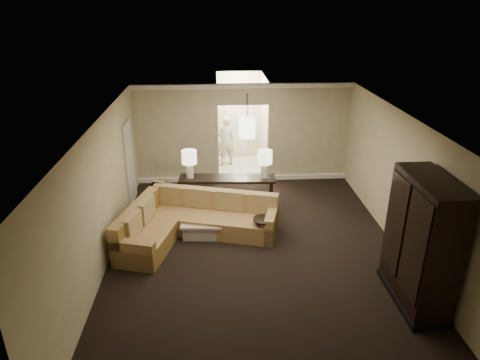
{
  "coord_description": "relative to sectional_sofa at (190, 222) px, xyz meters",
  "views": [
    {
      "loc": [
        -0.81,
        -7.49,
        4.92
      ],
      "look_at": [
        -0.26,
        1.2,
        1.18
      ],
      "focal_mm": 32.0,
      "sensor_mm": 36.0,
      "label": 1
    }
  ],
  "objects": [
    {
      "name": "coffee_table",
      "position": [
        0.27,
        0.14,
        -0.17
      ],
      "size": [
        0.96,
        0.96,
        0.38
      ],
      "rotation": [
        0.0,
        0.0,
        -0.07
      ],
      "color": "beige",
      "rests_on": "ground"
    },
    {
      "name": "wall_front",
      "position": [
        1.39,
        -4.86,
        1.04
      ],
      "size": [
        6.0,
        0.04,
        2.8
      ],
      "primitive_type": "cube",
      "color": "beige",
      "rests_on": "ground"
    },
    {
      "name": "crown_molding",
      "position": [
        1.39,
        3.09,
        2.37
      ],
      "size": [
        6.0,
        0.1,
        0.12
      ],
      "primitive_type": "cube",
      "color": "white",
      "rests_on": "wall_back"
    },
    {
      "name": "table_lamp_right",
      "position": [
        1.77,
        1.12,
        1.0
      ],
      "size": [
        0.36,
        0.36,
        0.69
      ],
      "color": "white",
      "rests_on": "console_table"
    },
    {
      "name": "foyer",
      "position": [
        1.39,
        4.48,
        0.94
      ],
      "size": [
        1.44,
        2.02,
        2.8
      ],
      "color": "white",
      "rests_on": "ground"
    },
    {
      "name": "wall_back",
      "position": [
        1.39,
        3.14,
        1.04
      ],
      "size": [
        6.0,
        0.04,
        2.8
      ],
      "primitive_type": "cube",
      "color": "beige",
      "rests_on": "ground"
    },
    {
      "name": "wall_left",
      "position": [
        -1.61,
        -0.86,
        1.04
      ],
      "size": [
        0.04,
        8.0,
        2.8
      ],
      "primitive_type": "cube",
      "color": "beige",
      "rests_on": "ground"
    },
    {
      "name": "table_lamp_left",
      "position": [
        -0.03,
        1.23,
        1.0
      ],
      "size": [
        0.36,
        0.36,
        0.69
      ],
      "color": "white",
      "rests_on": "console_table"
    },
    {
      "name": "baseboard",
      "position": [
        1.39,
        3.09,
        -0.3
      ],
      "size": [
        6.0,
        0.1,
        0.12
      ],
      "primitive_type": "cube",
      "color": "white",
      "rests_on": "ground"
    },
    {
      "name": "sectional_sofa",
      "position": [
        0.0,
        0.0,
        0.0
      ],
      "size": [
        3.51,
        2.56,
        0.9
      ],
      "rotation": [
        0.0,
        0.0,
        -0.27
      ],
      "color": "brown",
      "rests_on": "ground"
    },
    {
      "name": "ground",
      "position": [
        1.39,
        -0.86,
        -0.36
      ],
      "size": [
        8.0,
        8.0,
        0.0
      ],
      "primitive_type": "plane",
      "color": "black",
      "rests_on": "ground"
    },
    {
      "name": "console_table",
      "position": [
        0.87,
        1.18,
        0.18
      ],
      "size": [
        2.35,
        0.67,
        0.9
      ],
      "rotation": [
        0.0,
        0.0,
        -0.06
      ],
      "color": "black",
      "rests_on": "ground"
    },
    {
      "name": "armoire",
      "position": [
        3.98,
        -2.44,
        0.75
      ],
      "size": [
        0.69,
        1.61,
        2.31
      ],
      "color": "black",
      "rests_on": "ground"
    },
    {
      "name": "side_door",
      "position": [
        -1.58,
        1.94,
        0.69
      ],
      "size": [
        0.05,
        0.9,
        2.1
      ],
      "primitive_type": "cube",
      "color": "silver",
      "rests_on": "ground"
    },
    {
      "name": "ceiling",
      "position": [
        1.39,
        -0.86,
        2.44
      ],
      "size": [
        6.0,
        8.0,
        0.02
      ],
      "primitive_type": "cube",
      "color": "white",
      "rests_on": "wall_back"
    },
    {
      "name": "drink_table",
      "position": [
        1.59,
        -0.35,
        0.05
      ],
      "size": [
        0.45,
        0.45,
        0.57
      ],
      "rotation": [
        0.0,
        0.0,
        0.27
      ],
      "color": "black",
      "rests_on": "ground"
    },
    {
      "name": "wall_right",
      "position": [
        4.39,
        -0.86,
        1.04
      ],
      "size": [
        0.04,
        8.0,
        2.8
      ],
      "primitive_type": "cube",
      "color": "beige",
      "rests_on": "ground"
    },
    {
      "name": "person",
      "position": [
        0.94,
        4.39,
        0.52
      ],
      "size": [
        0.73,
        0.59,
        1.75
      ],
      "primitive_type": "imported",
      "rotation": [
        0.0,
        0.0,
        3.45
      ],
      "color": "beige",
      "rests_on": "ground"
    },
    {
      "name": "pendant_light",
      "position": [
        1.39,
        1.84,
        1.59
      ],
      "size": [
        0.38,
        0.38,
        1.09
      ],
      "color": "black",
      "rests_on": "ceiling"
    }
  ]
}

